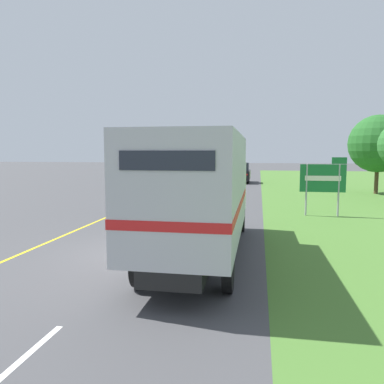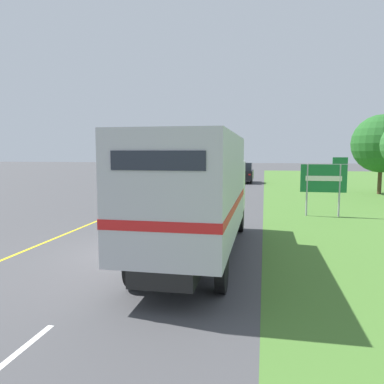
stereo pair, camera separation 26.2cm
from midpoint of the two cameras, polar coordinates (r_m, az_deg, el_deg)
ground_plane at (r=11.92m, az=-7.85°, el=-9.10°), size 200.00×200.00×0.00m
edge_line_yellow at (r=31.25m, az=-3.39°, el=0.36°), size 0.12×70.46×0.01m
centre_dash_nearest at (r=6.58m, az=-26.71°, el=-22.74°), size 0.12×2.60×0.01m
centre_dash_near at (r=12.13m, az=-7.51°, el=-8.81°), size 0.12×2.60×0.01m
centre_dash_mid_a at (r=18.39m, az=-1.26°, el=-3.65°), size 0.12×2.60×0.01m
centre_dash_mid_b at (r=24.82m, az=1.75°, el=-1.12°), size 0.12×2.60×0.01m
centre_dash_far at (r=31.32m, az=3.52°, el=0.37°), size 0.12×2.60×0.01m
centre_dash_farthest at (r=37.86m, az=4.67°, el=1.34°), size 0.12×2.60×0.01m
horse_trailer_truck at (r=10.85m, az=0.66°, el=0.20°), size 2.40×8.79×3.57m
lead_car_white at (r=25.00m, az=-2.65°, el=1.16°), size 1.80×4.19×1.93m
lead_car_black_ahead at (r=38.67m, az=7.31°, el=2.94°), size 1.80×4.25×2.07m
lead_car_silver_ahead at (r=55.73m, az=4.37°, el=3.87°), size 1.80×4.07×1.97m
highway_sign at (r=19.22m, az=19.06°, el=1.83°), size 2.15×0.09×2.87m
roadside_tree_mid at (r=31.18m, az=26.30°, el=6.61°), size 4.28×4.28×5.89m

